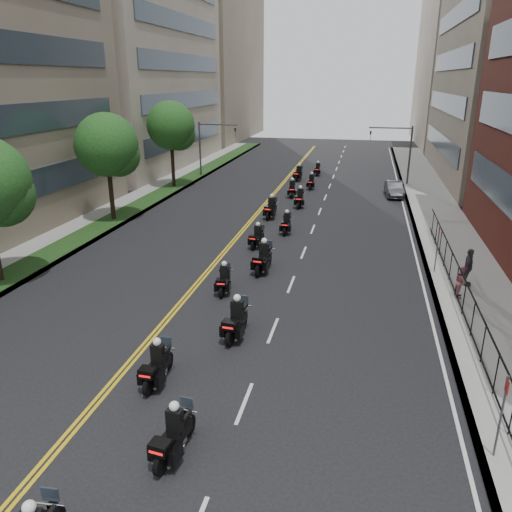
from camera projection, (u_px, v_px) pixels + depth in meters
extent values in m
plane|color=black|center=(66.00, 510.00, 12.00)|extent=(160.00, 160.00, 0.00)
cube|color=gray|center=(447.00, 236.00, 32.55)|extent=(4.00, 90.00, 0.15)
cube|color=gray|center=(111.00, 216.00, 37.40)|extent=(4.00, 90.00, 0.15)
cube|color=#163312|center=(120.00, 215.00, 37.20)|extent=(2.00, 90.00, 0.04)
cube|color=#333F4C|center=(441.00, 142.00, 52.17)|extent=(0.12, 24.08, 1.80)
cube|color=#333F4C|center=(445.00, 102.00, 50.83)|extent=(0.12, 24.08, 1.80)
cube|color=#333F4C|center=(451.00, 60.00, 49.48)|extent=(0.12, 24.08, 1.80)
cube|color=#333F4C|center=(456.00, 16.00, 48.14)|extent=(0.12, 24.08, 1.80)
cube|color=gray|center=(476.00, 56.00, 75.06)|extent=(15.00, 28.00, 26.00)
cube|color=#333F4C|center=(9.00, 192.00, 29.28)|extent=(0.12, 25.80, 1.80)
cube|color=gray|center=(113.00, 9.00, 54.90)|extent=(16.00, 28.00, 34.00)
cube|color=#333F4C|center=(188.00, 136.00, 57.80)|extent=(0.12, 24.08, 1.80)
cube|color=#333F4C|center=(186.00, 100.00, 56.46)|extent=(0.12, 24.08, 1.80)
cube|color=#333F4C|center=(185.00, 62.00, 55.12)|extent=(0.12, 24.08, 1.80)
cube|color=#333F4C|center=(183.00, 23.00, 53.77)|extent=(0.12, 24.08, 1.80)
cube|color=#756656|center=(201.00, 58.00, 83.84)|extent=(16.00, 28.00, 26.00)
cube|color=black|center=(471.00, 292.00, 20.28)|extent=(0.05, 28.00, 0.05)
cube|color=black|center=(466.00, 321.00, 20.72)|extent=(0.05, 28.00, 0.05)
sphere|color=#1A4918|center=(2.00, 195.00, 24.04)|extent=(3.08, 3.08, 3.08)
cylinder|color=black|center=(111.00, 186.00, 35.48)|extent=(0.32, 0.32, 5.11)
sphere|color=#1A4918|center=(106.00, 145.00, 34.50)|extent=(4.40, 4.40, 4.40)
sphere|color=#1A4918|center=(118.00, 155.00, 34.99)|extent=(3.08, 3.08, 3.08)
cylinder|color=black|center=(173.00, 159.00, 46.48)|extent=(0.32, 0.32, 5.39)
sphere|color=#1A4918|center=(171.00, 125.00, 45.44)|extent=(4.40, 4.40, 4.40)
sphere|color=#1A4918|center=(179.00, 134.00, 45.95)|extent=(3.08, 3.08, 3.08)
cylinder|color=#3F3F44|center=(410.00, 156.00, 47.58)|extent=(0.18, 0.18, 5.60)
cylinder|color=#3F3F44|center=(391.00, 128.00, 47.11)|extent=(4.00, 0.14, 0.14)
imported|color=black|center=(370.00, 136.00, 47.74)|extent=(0.16, 0.20, 1.00)
cylinder|color=#3F3F44|center=(200.00, 150.00, 51.82)|extent=(0.18, 0.18, 5.60)
cylinder|color=#3F3F44|center=(218.00, 125.00, 50.54)|extent=(4.00, 0.14, 0.14)
imported|color=black|center=(235.00, 133.00, 50.45)|extent=(0.16, 0.20, 1.00)
sphere|color=white|center=(29.00, 507.00, 10.16)|extent=(0.29, 0.29, 0.29)
cylinder|color=black|center=(161.00, 463.00, 13.00)|extent=(0.22, 0.68, 0.67)
cylinder|color=black|center=(188.00, 426.00, 14.39)|extent=(0.22, 0.68, 0.67)
cube|color=black|center=(175.00, 435.00, 13.60)|extent=(0.57, 1.37, 0.39)
cube|color=silver|center=(176.00, 441.00, 13.72)|extent=(0.44, 0.58, 0.29)
cube|color=black|center=(160.00, 447.00, 12.83)|extent=(0.56, 0.47, 0.31)
cube|color=red|center=(156.00, 453.00, 12.65)|extent=(0.39, 0.08, 0.07)
cube|color=black|center=(175.00, 419.00, 13.48)|extent=(0.46, 0.33, 0.61)
sphere|color=white|center=(174.00, 406.00, 13.35)|extent=(0.29, 0.29, 0.29)
cylinder|color=black|center=(148.00, 386.00, 16.26)|extent=(0.16, 0.67, 0.66)
cylinder|color=black|center=(168.00, 361.00, 17.69)|extent=(0.16, 0.67, 0.66)
cube|color=black|center=(158.00, 366.00, 16.89)|extent=(0.45, 1.33, 0.39)
cube|color=silver|center=(159.00, 371.00, 17.01)|extent=(0.39, 0.55, 0.29)
cube|color=black|center=(147.00, 372.00, 16.09)|extent=(0.52, 0.42, 0.31)
cube|color=red|center=(145.00, 376.00, 15.91)|extent=(0.39, 0.04, 0.07)
cube|color=black|center=(158.00, 353.00, 16.77)|extent=(0.44, 0.29, 0.61)
sphere|color=white|center=(157.00, 342.00, 16.64)|extent=(0.28, 0.28, 0.28)
cylinder|color=black|center=(230.00, 338.00, 19.24)|extent=(0.20, 0.73, 0.72)
cylinder|color=black|center=(243.00, 318.00, 20.78)|extent=(0.20, 0.73, 0.72)
cube|color=black|center=(237.00, 321.00, 19.91)|extent=(0.55, 1.47, 0.43)
cube|color=silver|center=(237.00, 326.00, 20.04)|extent=(0.45, 0.61, 0.32)
cube|color=black|center=(230.00, 325.00, 19.05)|extent=(0.58, 0.49, 0.34)
cube|color=red|center=(228.00, 328.00, 18.86)|extent=(0.43, 0.06, 0.07)
cube|color=black|center=(237.00, 308.00, 19.78)|extent=(0.49, 0.33, 0.66)
sphere|color=white|center=(237.00, 298.00, 19.64)|extent=(0.31, 0.31, 0.31)
cylinder|color=black|center=(222.00, 291.00, 23.53)|extent=(0.19, 0.64, 0.63)
cylinder|color=black|center=(227.00, 280.00, 24.91)|extent=(0.19, 0.64, 0.63)
cube|color=black|center=(224.00, 280.00, 24.13)|extent=(0.50, 1.28, 0.37)
cube|color=silver|center=(225.00, 284.00, 24.25)|extent=(0.40, 0.54, 0.28)
cube|color=black|center=(221.00, 282.00, 23.37)|extent=(0.51, 0.43, 0.30)
cube|color=red|center=(221.00, 284.00, 23.19)|extent=(0.37, 0.06, 0.06)
cube|color=black|center=(224.00, 271.00, 24.02)|extent=(0.43, 0.30, 0.57)
sphere|color=white|center=(224.00, 264.00, 23.90)|extent=(0.27, 0.27, 0.27)
cylinder|color=black|center=(259.00, 270.00, 25.97)|extent=(0.23, 0.76, 0.75)
cylinder|color=black|center=(269.00, 259.00, 27.55)|extent=(0.23, 0.76, 0.75)
cube|color=black|center=(264.00, 259.00, 26.66)|extent=(0.62, 1.53, 0.44)
cube|color=silver|center=(264.00, 263.00, 26.79)|extent=(0.48, 0.65, 0.33)
cube|color=black|center=(259.00, 260.00, 25.78)|extent=(0.62, 0.52, 0.35)
cube|color=red|center=(257.00, 262.00, 25.58)|extent=(0.44, 0.08, 0.08)
cube|color=black|center=(264.00, 249.00, 26.52)|extent=(0.51, 0.36, 0.68)
sphere|color=white|center=(264.00, 241.00, 26.38)|extent=(0.32, 0.32, 0.32)
cylinder|color=black|center=(253.00, 245.00, 30.06)|extent=(0.21, 0.64, 0.63)
cylinder|color=black|center=(262.00, 238.00, 31.37)|extent=(0.21, 0.64, 0.63)
cube|color=black|center=(258.00, 238.00, 30.63)|extent=(0.55, 1.29, 0.37)
cube|color=silver|center=(258.00, 241.00, 30.74)|extent=(0.42, 0.55, 0.28)
cube|color=black|center=(253.00, 238.00, 29.90)|extent=(0.53, 0.45, 0.30)
cube|color=red|center=(252.00, 239.00, 29.73)|extent=(0.37, 0.08, 0.06)
cube|color=black|center=(258.00, 230.00, 30.51)|extent=(0.44, 0.31, 0.57)
sphere|color=white|center=(258.00, 224.00, 30.39)|extent=(0.27, 0.27, 0.27)
cylinder|color=black|center=(285.00, 231.00, 32.79)|extent=(0.14, 0.64, 0.64)
cylinder|color=black|center=(288.00, 225.00, 34.18)|extent=(0.14, 0.64, 0.64)
cube|color=black|center=(287.00, 224.00, 33.40)|extent=(0.41, 1.28, 0.38)
cube|color=silver|center=(287.00, 227.00, 33.51)|extent=(0.36, 0.52, 0.28)
cube|color=black|center=(285.00, 224.00, 32.62)|extent=(0.49, 0.40, 0.30)
cube|color=red|center=(285.00, 225.00, 32.45)|extent=(0.38, 0.03, 0.07)
cube|color=black|center=(287.00, 217.00, 33.28)|extent=(0.42, 0.27, 0.58)
sphere|color=white|center=(287.00, 212.00, 33.16)|extent=(0.27, 0.27, 0.27)
cylinder|color=black|center=(268.00, 216.00, 36.35)|extent=(0.21, 0.73, 0.72)
cylinder|color=black|center=(274.00, 210.00, 37.87)|extent=(0.21, 0.73, 0.72)
cube|color=black|center=(271.00, 209.00, 37.01)|extent=(0.57, 1.46, 0.42)
cube|color=silver|center=(272.00, 212.00, 37.14)|extent=(0.45, 0.62, 0.32)
cube|color=black|center=(268.00, 208.00, 36.16)|extent=(0.59, 0.49, 0.34)
cube|color=red|center=(267.00, 209.00, 35.97)|extent=(0.43, 0.07, 0.07)
cube|color=black|center=(272.00, 202.00, 36.88)|extent=(0.49, 0.34, 0.66)
sphere|color=white|center=(272.00, 196.00, 36.74)|extent=(0.31, 0.31, 0.31)
cylinder|color=black|center=(299.00, 205.00, 39.50)|extent=(0.16, 0.70, 0.70)
cylinder|color=black|center=(301.00, 200.00, 41.02)|extent=(0.16, 0.70, 0.70)
cube|color=black|center=(300.00, 199.00, 40.16)|extent=(0.47, 1.40, 0.41)
cube|color=silver|center=(300.00, 202.00, 40.29)|extent=(0.41, 0.58, 0.31)
cube|color=black|center=(299.00, 198.00, 39.32)|extent=(0.55, 0.45, 0.33)
cube|color=red|center=(299.00, 199.00, 39.13)|extent=(0.41, 0.04, 0.07)
cube|color=black|center=(300.00, 193.00, 40.04)|extent=(0.46, 0.30, 0.64)
sphere|color=white|center=(300.00, 187.00, 39.90)|extent=(0.30, 0.30, 0.30)
cylinder|color=black|center=(292.00, 195.00, 43.01)|extent=(0.22, 0.69, 0.68)
cylinder|color=black|center=(292.00, 191.00, 44.50)|extent=(0.22, 0.69, 0.68)
cube|color=black|center=(292.00, 190.00, 43.66)|extent=(0.57, 1.38, 0.40)
cube|color=silver|center=(292.00, 192.00, 43.79)|extent=(0.44, 0.59, 0.30)
cube|color=black|center=(292.00, 189.00, 42.84)|extent=(0.56, 0.47, 0.32)
cube|color=red|center=(292.00, 190.00, 42.65)|extent=(0.40, 0.08, 0.07)
cube|color=black|center=(292.00, 184.00, 43.54)|extent=(0.47, 0.33, 0.62)
sphere|color=white|center=(292.00, 179.00, 43.41)|extent=(0.29, 0.29, 0.29)
cylinder|color=black|center=(310.00, 187.00, 46.21)|extent=(0.15, 0.64, 0.64)
cylinder|color=black|center=(312.00, 184.00, 47.59)|extent=(0.15, 0.64, 0.64)
cube|color=black|center=(311.00, 183.00, 46.81)|extent=(0.43, 1.28, 0.38)
cube|color=silver|center=(311.00, 185.00, 46.93)|extent=(0.37, 0.53, 0.28)
cube|color=black|center=(310.00, 182.00, 46.05)|extent=(0.50, 0.41, 0.30)
cube|color=red|center=(310.00, 182.00, 45.87)|extent=(0.38, 0.04, 0.07)
cube|color=black|center=(312.00, 177.00, 46.70)|extent=(0.42, 0.27, 0.58)
sphere|color=white|center=(312.00, 173.00, 46.57)|extent=(0.27, 0.27, 0.27)
cylinder|color=black|center=(297.00, 179.00, 49.89)|extent=(0.22, 0.71, 0.70)
cylinder|color=black|center=(301.00, 176.00, 51.35)|extent=(0.22, 0.71, 0.70)
cube|color=black|center=(299.00, 174.00, 50.52)|extent=(0.59, 1.43, 0.41)
cube|color=silver|center=(299.00, 177.00, 50.65)|extent=(0.45, 0.61, 0.31)
cube|color=black|center=(297.00, 173.00, 49.71)|extent=(0.58, 0.49, 0.33)
cube|color=red|center=(296.00, 174.00, 49.52)|extent=(0.41, 0.08, 0.07)
cube|color=black|center=(299.00, 169.00, 50.40)|extent=(0.48, 0.34, 0.64)
sphere|color=white|center=(299.00, 165.00, 50.26)|extent=(0.30, 0.30, 0.30)
cylinder|color=black|center=(317.00, 174.00, 52.79)|extent=(0.14, 0.62, 0.62)
cylinder|color=black|center=(318.00, 171.00, 54.13)|extent=(0.14, 0.62, 0.62)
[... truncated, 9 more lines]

